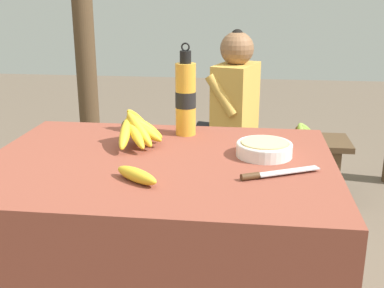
{
  "coord_description": "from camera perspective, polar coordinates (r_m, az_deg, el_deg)",
  "views": [
    {
      "loc": [
        0.28,
        -1.42,
        1.27
      ],
      "look_at": [
        0.1,
        0.05,
        0.81
      ],
      "focal_mm": 45.0,
      "sensor_mm": 36.0,
      "label": 1
    }
  ],
  "objects": [
    {
      "name": "banana_bunch_ripe",
      "position": [
        1.67,
        -6.46,
        1.97
      ],
      "size": [
        0.16,
        0.28,
        0.14
      ],
      "color": "#4C381E",
      "rests_on": "market_counter"
    },
    {
      "name": "serving_bowl",
      "position": [
        1.57,
        8.56,
        -0.47
      ],
      "size": [
        0.18,
        0.18,
        0.05
      ],
      "color": "white",
      "rests_on": "market_counter"
    },
    {
      "name": "knife",
      "position": [
        1.4,
        9.19,
        -3.5
      ],
      "size": [
        0.23,
        0.13,
        0.02
      ],
      "rotation": [
        0.0,
        0.0,
        0.46
      ],
      "color": "#BCBCC1",
      "rests_on": "market_counter"
    },
    {
      "name": "loose_banana_front",
      "position": [
        1.35,
        -6.58,
        -3.7
      ],
      "size": [
        0.15,
        0.13,
        0.04
      ],
      "rotation": [
        0.0,
        0.0,
        -0.63
      ],
      "color": "gold",
      "rests_on": "market_counter"
    },
    {
      "name": "banana_bunch_green",
      "position": [
        3.01,
        13.01,
        1.58
      ],
      "size": [
        0.13,
        0.22,
        0.11
      ],
      "color": "#4C381E",
      "rests_on": "wooden_bench"
    },
    {
      "name": "wooden_bench",
      "position": [
        3.03,
        5.29,
        -0.42
      ],
      "size": [
        1.38,
        0.32,
        0.41
      ],
      "color": "#4C3823",
      "rests_on": "ground_plane"
    },
    {
      "name": "water_bottle",
      "position": [
        1.77,
        -0.76,
        5.5
      ],
      "size": [
        0.08,
        0.08,
        0.34
      ],
      "color": "gold",
      "rests_on": "market_counter"
    },
    {
      "name": "seated_vendor",
      "position": [
        2.94,
        4.32,
        4.65
      ],
      "size": [
        0.46,
        0.43,
        1.07
      ],
      "rotation": [
        0.0,
        0.0,
        2.84
      ],
      "color": "#232328",
      "rests_on": "ground_plane"
    },
    {
      "name": "market_counter",
      "position": [
        1.7,
        -3.67,
        -14.14
      ],
      "size": [
        1.11,
        0.83,
        0.77
      ],
      "color": "brown",
      "rests_on": "ground_plane"
    }
  ]
}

